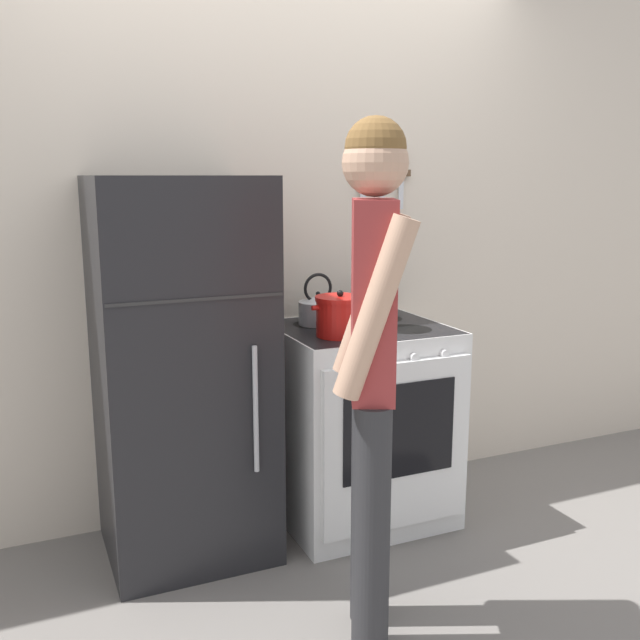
{
  "coord_description": "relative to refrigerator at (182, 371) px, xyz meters",
  "views": [
    {
      "loc": [
        -1.11,
        -3.09,
        1.56
      ],
      "look_at": [
        0.03,
        -0.47,
        0.98
      ],
      "focal_mm": 40.0,
      "sensor_mm": 36.0,
      "label": 1
    }
  ],
  "objects": [
    {
      "name": "ground_plane",
      "position": [
        0.5,
        0.3,
        -0.78
      ],
      "size": [
        14.0,
        14.0,
        0.0
      ],
      "primitive_type": "plane",
      "color": "slate"
    },
    {
      "name": "wall_back",
      "position": [
        0.5,
        0.33,
        0.5
      ],
      "size": [
        10.0,
        0.06,
        2.55
      ],
      "color": "beige",
      "rests_on": "ground_plane"
    },
    {
      "name": "refrigerator",
      "position": [
        0.0,
        0.0,
        0.0
      ],
      "size": [
        0.66,
        0.63,
        1.56
      ],
      "color": "black",
      "rests_on": "ground_plane"
    },
    {
      "name": "stove_range",
      "position": [
        0.8,
        -0.05,
        -0.32
      ],
      "size": [
        0.74,
        0.68,
        0.9
      ],
      "color": "white",
      "rests_on": "ground_plane"
    },
    {
      "name": "dutch_oven_pot",
      "position": [
        0.64,
        -0.15,
        0.2
      ],
      "size": [
        0.25,
        0.21,
        0.19
      ],
      "color": "red",
      "rests_on": "stove_range"
    },
    {
      "name": "tea_kettle",
      "position": [
        0.65,
        0.11,
        0.19
      ],
      "size": [
        0.22,
        0.18,
        0.23
      ],
      "color": "silver",
      "rests_on": "stove_range"
    },
    {
      "name": "utensil_jar",
      "position": [
        0.99,
        0.12,
        0.19
      ],
      "size": [
        0.1,
        0.1,
        0.29
      ],
      "color": "silver",
      "rests_on": "stove_range"
    },
    {
      "name": "person",
      "position": [
        0.44,
        -0.82,
        0.21
      ],
      "size": [
        0.38,
        0.42,
        1.74
      ],
      "rotation": [
        0.0,
        0.0,
        1.14
      ],
      "color": "#2D2D30",
      "rests_on": "ground_plane"
    },
    {
      "name": "wall_knife_strip",
      "position": [
        1.06,
        0.29,
        0.8
      ],
      "size": [
        0.31,
        0.03,
        0.35
      ],
      "color": "brown"
    }
  ]
}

